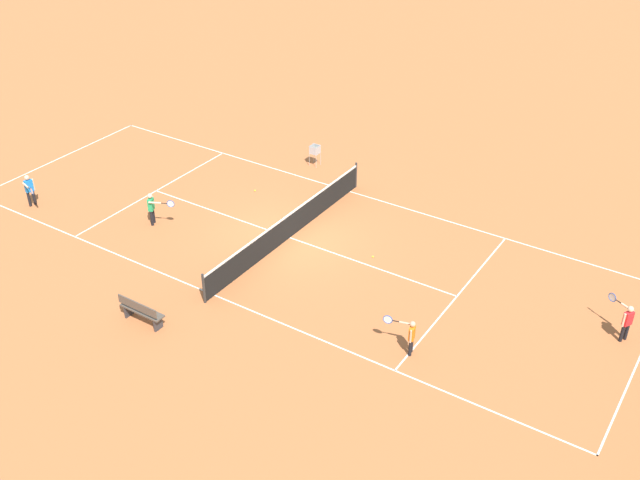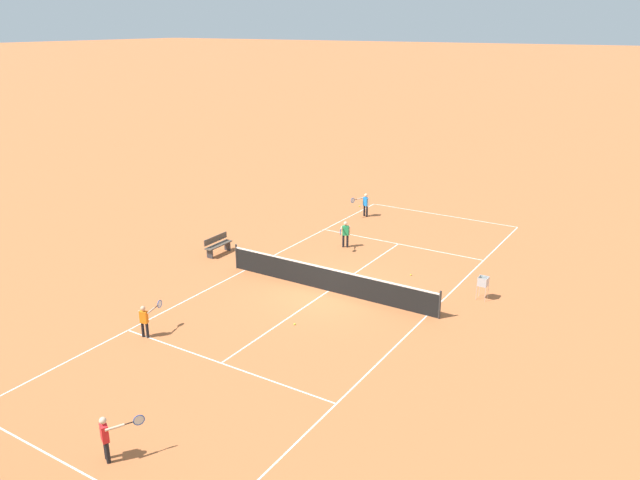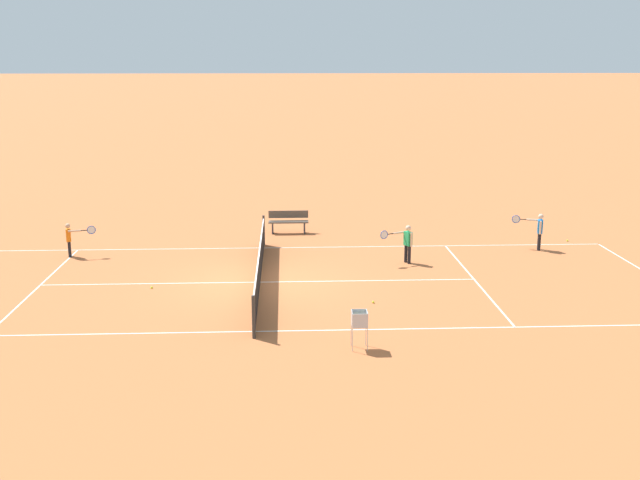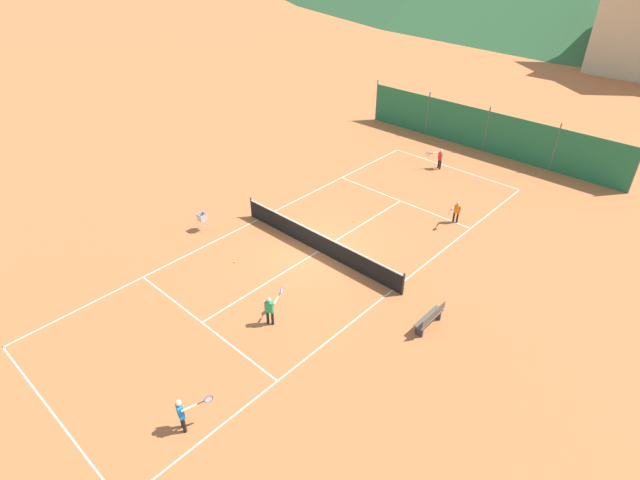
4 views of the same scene
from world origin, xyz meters
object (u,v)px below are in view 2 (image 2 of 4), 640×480
object	(u,v)px
tennis_ball_mid_court	(359,206)
tennis_ball_by_net_left	(295,324)
tennis_net	(329,279)
player_near_service	(145,318)
tennis_ball_by_net_right	(411,275)
player_far_service	(345,233)
player_near_baseline	(365,203)
player_far_baseline	(107,435)
ball_hopper	(483,283)
courtside_bench	(218,245)

from	to	relation	value
tennis_ball_mid_court	tennis_ball_by_net_left	distance (m)	14.91
tennis_net	tennis_ball_by_net_left	xyz separation A→B (m)	(-0.49, 3.09, -0.47)
player_near_service	tennis_ball_mid_court	world-z (taller)	player_near_service
tennis_net	tennis_ball_by_net_right	bearing A→B (deg)	-123.79
player_far_service	player_near_baseline	bearing A→B (deg)	-72.56
player_near_baseline	tennis_ball_mid_court	bearing A→B (deg)	-52.66
player_near_service	tennis_ball_by_net_right	xyz separation A→B (m)	(-5.32, -9.49, -0.63)
tennis_net	player_far_service	xyz separation A→B (m)	(1.91, -4.65, 0.23)
player_far_baseline	ball_hopper	bearing A→B (deg)	-108.68
player_near_baseline	player_far_baseline	bearing A→B (deg)	101.18
player_far_service	player_near_baseline	size ratio (longest dim) A/B	0.98
tennis_ball_by_net_left	tennis_net	bearing A→B (deg)	-80.94
tennis_ball_mid_court	tennis_ball_by_net_right	bearing A→B (deg)	130.32
courtside_bench	player_near_baseline	bearing A→B (deg)	-108.85
tennis_net	tennis_ball_mid_court	distance (m)	11.86
courtside_bench	player_far_baseline	bearing A→B (deg)	120.06
player_far_baseline	tennis_ball_by_net_left	bearing A→B (deg)	-88.72
player_near_baseline	courtside_bench	distance (m)	9.07
courtside_bench	tennis_ball_by_net_left	bearing A→B (deg)	149.84
tennis_ball_by_net_left	courtside_bench	world-z (taller)	courtside_bench
player_near_service	tennis_ball_by_net_right	distance (m)	10.90
tennis_net	player_near_baseline	world-z (taller)	player_near_baseline
player_near_service	tennis_ball_mid_court	bearing A→B (deg)	-85.64
tennis_ball_by_net_left	courtside_bench	xyz separation A→B (m)	(6.84, -3.97, 0.42)
courtside_bench	ball_hopper	bearing A→B (deg)	-172.46
player_far_service	courtside_bench	size ratio (longest dim) A/B	0.83
player_far_service	player_far_baseline	size ratio (longest dim) A/B	1.03
player_near_service	tennis_ball_by_net_right	world-z (taller)	player_near_service
player_far_baseline	tennis_ball_by_net_right	bearing A→B (deg)	-95.62
tennis_ball_by_net_left	courtside_bench	distance (m)	7.92
player_far_baseline	tennis_ball_by_net_right	world-z (taller)	player_far_baseline
player_near_baseline	ball_hopper	bearing A→B (deg)	141.07
courtside_bench	tennis_ball_by_net_right	bearing A→B (deg)	-165.13
tennis_ball_by_net_right	player_near_service	bearing A→B (deg)	60.73
player_far_service	ball_hopper	xyz separation A→B (m)	(-7.20, 2.23, -0.07)
player_near_baseline	tennis_ball_by_net_left	bearing A→B (deg)	107.30
tennis_ball_mid_court	player_far_service	bearing A→B (deg)	112.79
player_far_service	courtside_bench	bearing A→B (deg)	40.33
player_far_service	courtside_bench	world-z (taller)	player_far_service
tennis_ball_by_net_right	courtside_bench	size ratio (longest dim) A/B	0.04
courtside_bench	player_far_service	bearing A→B (deg)	-139.67
tennis_ball_by_net_left	courtside_bench	size ratio (longest dim) A/B	0.04
player_far_service	tennis_ball_by_net_right	size ratio (longest dim) A/B	18.86
tennis_ball_mid_court	courtside_bench	bearing A→B (deg)	79.89
player_far_service	tennis_ball_by_net_left	bearing A→B (deg)	107.21
tennis_net	player_near_service	bearing A→B (deg)	63.11
player_far_service	tennis_ball_by_net_right	xyz separation A→B (m)	(-3.99, 1.53, -0.69)
player_near_baseline	tennis_ball_by_net_right	world-z (taller)	player_near_baseline
tennis_net	player_far_baseline	distance (m)	11.27
player_far_service	ball_hopper	world-z (taller)	player_far_service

